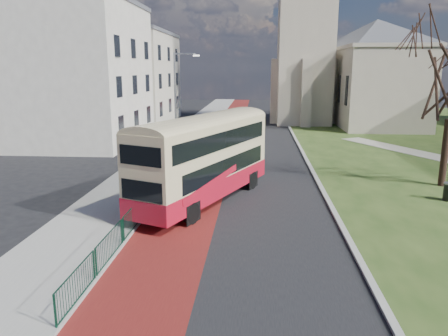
# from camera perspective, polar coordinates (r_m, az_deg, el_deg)

# --- Properties ---
(ground) EXTENTS (160.00, 160.00, 0.00)m
(ground) POSITION_cam_1_polar(r_m,az_deg,el_deg) (19.43, -2.75, -7.84)
(ground) COLOR black
(ground) RESTS_ON ground
(road_carriageway) EXTENTS (9.00, 120.00, 0.01)m
(road_carriageway) POSITION_cam_1_polar(r_m,az_deg,el_deg) (38.65, 3.11, 2.65)
(road_carriageway) COLOR black
(road_carriageway) RESTS_ON ground
(bus_lane) EXTENTS (3.40, 120.00, 0.01)m
(bus_lane) POSITION_cam_1_polar(r_m,az_deg,el_deg) (38.80, -0.88, 2.71)
(bus_lane) COLOR #591414
(bus_lane) RESTS_ON ground
(pavement_west) EXTENTS (4.00, 120.00, 0.12)m
(pavement_west) POSITION_cam_1_polar(r_m,az_deg,el_deg) (39.32, -6.41, 2.84)
(pavement_west) COLOR gray
(pavement_west) RESTS_ON ground
(kerb_west) EXTENTS (0.25, 120.00, 0.13)m
(kerb_west) POSITION_cam_1_polar(r_m,az_deg,el_deg) (38.99, -3.52, 2.82)
(kerb_west) COLOR #999993
(kerb_west) RESTS_ON ground
(kerb_east) EXTENTS (0.25, 80.00, 0.13)m
(kerb_east) POSITION_cam_1_polar(r_m,az_deg,el_deg) (40.78, 9.67, 3.11)
(kerb_east) COLOR #999993
(kerb_east) RESTS_ON ground
(pedestrian_railing) EXTENTS (0.07, 24.00, 1.12)m
(pedestrian_railing) POSITION_cam_1_polar(r_m,az_deg,el_deg) (23.51, -8.72, -2.85)
(pedestrian_railing) COLOR #0C3624
(pedestrian_railing) RESTS_ON ground
(gothic_church) EXTENTS (16.38, 18.00, 40.00)m
(gothic_church) POSITION_cam_1_polar(r_m,az_deg,el_deg) (57.30, 15.50, 18.74)
(gothic_church) COLOR #A09582
(gothic_church) RESTS_ON ground
(street_block_near) EXTENTS (10.30, 14.30, 13.00)m
(street_block_near) POSITION_cam_1_polar(r_m,az_deg,el_deg) (43.22, -18.19, 11.80)
(street_block_near) COLOR beige
(street_block_near) RESTS_ON ground
(street_block_far) EXTENTS (10.30, 16.30, 11.50)m
(street_block_far) POSITION_cam_1_polar(r_m,az_deg,el_deg) (58.36, -12.10, 11.54)
(street_block_far) COLOR beige
(street_block_far) RESTS_ON ground
(streetlamp) EXTENTS (2.13, 0.18, 8.00)m
(streetlamp) POSITION_cam_1_polar(r_m,az_deg,el_deg) (36.71, -6.16, 9.27)
(streetlamp) COLOR gray
(streetlamp) RESTS_ON pavement_west
(bus) EXTENTS (6.34, 10.62, 4.39)m
(bus) POSITION_cam_1_polar(r_m,az_deg,el_deg) (22.48, -2.53, 1.68)
(bus) COLOR #AB0F23
(bus) RESTS_ON ground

